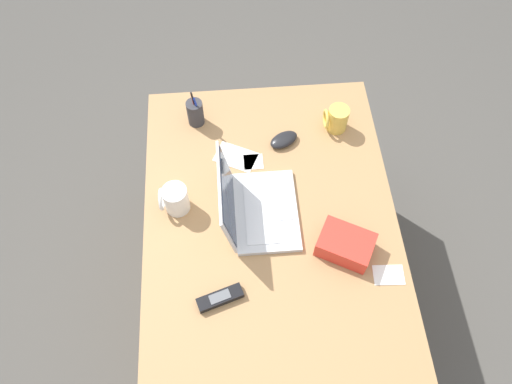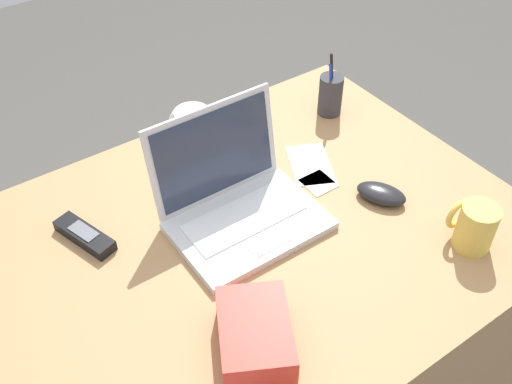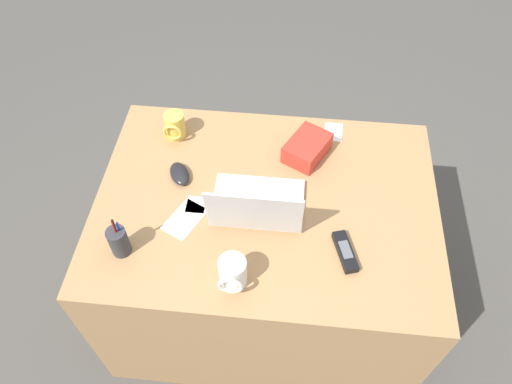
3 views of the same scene
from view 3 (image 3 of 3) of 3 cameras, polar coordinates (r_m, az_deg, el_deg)
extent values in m
plane|color=#4C4944|center=(2.30, 0.90, -11.98)|extent=(6.00, 6.00, 0.00)
cube|color=#A87C4F|center=(1.98, 1.03, -7.38)|extent=(1.19, 0.87, 0.73)
cube|color=silver|center=(1.66, 0.23, -1.17)|extent=(0.31, 0.21, 0.02)
cube|color=silver|center=(1.64, 0.17, -1.49)|extent=(0.25, 0.11, 0.00)
cube|color=silver|center=(1.70, 0.46, 0.81)|extent=(0.09, 0.05, 0.00)
cube|color=silver|center=(1.50, -0.24, -2.52)|extent=(0.30, 0.05, 0.21)
cube|color=#283347|center=(1.50, -0.22, -2.34)|extent=(0.27, 0.04, 0.19)
ellipsoid|color=black|center=(1.76, -8.97, 2.14)|extent=(0.11, 0.13, 0.03)
cylinder|color=white|center=(1.47, -2.75, -9.38)|extent=(0.08, 0.08, 0.11)
torus|color=white|center=(1.44, -3.02, -10.96)|extent=(0.08, 0.01, 0.08)
cylinder|color=#E0BC4C|center=(1.88, -9.49, 7.74)|extent=(0.08, 0.08, 0.10)
torus|color=#E0BC4C|center=(1.84, -9.79, 6.89)|extent=(0.07, 0.01, 0.07)
cube|color=black|center=(1.58, 10.42, -6.91)|extent=(0.09, 0.15, 0.02)
cube|color=#595B60|center=(1.57, 10.49, -6.66)|extent=(0.05, 0.07, 0.00)
cylinder|color=#333338|center=(1.58, -15.81, -5.62)|extent=(0.06, 0.06, 0.11)
cylinder|color=#1933B2|center=(1.56, -15.63, -4.68)|extent=(0.02, 0.02, 0.13)
cylinder|color=black|center=(1.54, -16.08, -4.64)|extent=(0.02, 0.02, 0.15)
cylinder|color=red|center=(1.55, -16.08, -4.71)|extent=(0.02, 0.02, 0.15)
cube|color=red|center=(1.80, 6.02, 5.17)|extent=(0.19, 0.21, 0.07)
cube|color=white|center=(1.92, 9.08, 6.97)|extent=(0.07, 0.10, 0.00)
cube|color=white|center=(1.68, -7.06, -1.49)|extent=(0.07, 0.07, 0.00)
cube|color=white|center=(1.65, -8.36, -3.16)|extent=(0.15, 0.17, 0.00)
camera|label=1|loc=(1.15, 65.57, 41.13)|focal=35.10mm
camera|label=2|loc=(1.81, 22.62, 35.31)|focal=41.91mm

